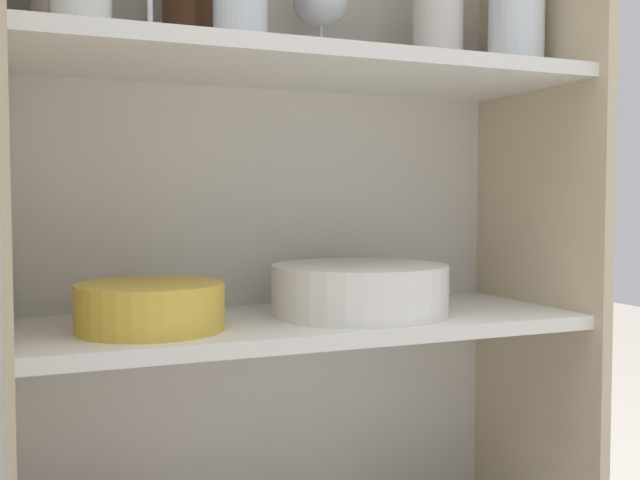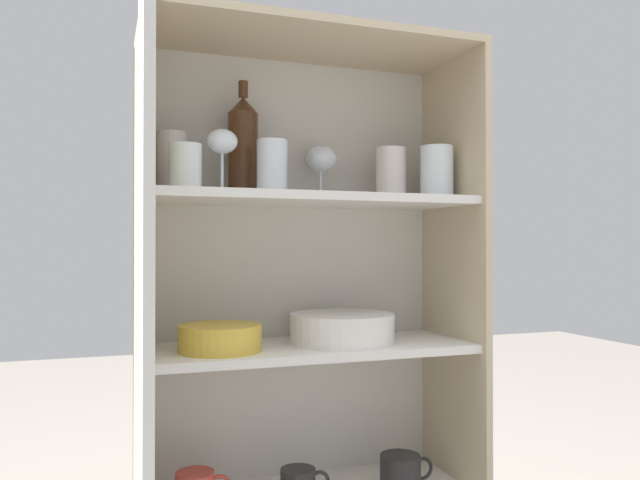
% 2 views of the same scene
% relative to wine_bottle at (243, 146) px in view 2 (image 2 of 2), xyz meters
% --- Properties ---
extents(cupboard_back_panel, '(0.80, 0.02, 1.36)m').
position_rel_wine_bottle_xyz_m(cupboard_back_panel, '(0.15, 0.07, -0.44)').
color(cupboard_back_panel, silver).
rests_on(cupboard_back_panel, ground_plane).
extents(cupboard_side_left, '(0.02, 0.33, 1.36)m').
position_rel_wine_bottle_xyz_m(cupboard_side_left, '(-0.24, -0.08, -0.44)').
color(cupboard_side_left, '#CCB793').
rests_on(cupboard_side_left, ground_plane).
extents(cupboard_side_right, '(0.02, 0.33, 1.36)m').
position_rel_wine_bottle_xyz_m(cupboard_side_right, '(0.54, -0.08, -0.44)').
color(cupboard_side_right, '#CCB793').
rests_on(cupboard_side_right, ground_plane).
extents(cupboard_top_panel, '(0.80, 0.33, 0.02)m').
position_rel_wine_bottle_xyz_m(cupboard_top_panel, '(0.15, -0.08, 0.25)').
color(cupboard_top_panel, '#CCB793').
rests_on(cupboard_top_panel, cupboard_side_left).
extents(shelf_board_middle, '(0.76, 0.29, 0.02)m').
position_rel_wine_bottle_xyz_m(shelf_board_middle, '(0.15, -0.08, -0.49)').
color(shelf_board_middle, white).
extents(shelf_board_upper, '(0.76, 0.29, 0.02)m').
position_rel_wine_bottle_xyz_m(shelf_board_upper, '(0.15, -0.08, -0.13)').
color(shelf_board_upper, white).
extents(cupboard_door, '(0.03, 0.40, 1.36)m').
position_rel_wine_bottle_xyz_m(cupboard_door, '(-0.26, -0.45, -0.44)').
color(cupboard_door, silver).
rests_on(cupboard_door, ground_plane).
extents(tumbler_glass_0, '(0.07, 0.07, 0.14)m').
position_rel_wine_bottle_xyz_m(tumbler_glass_0, '(-0.17, -0.02, -0.05)').
color(tumbler_glass_0, silver).
rests_on(tumbler_glass_0, shelf_board_upper).
extents(tumbler_glass_1, '(0.08, 0.08, 0.13)m').
position_rel_wine_bottle_xyz_m(tumbler_glass_1, '(0.47, -0.12, -0.06)').
color(tumbler_glass_1, white).
rests_on(tumbler_glass_1, shelf_board_upper).
extents(tumbler_glass_2, '(0.07, 0.07, 0.13)m').
position_rel_wine_bottle_xyz_m(tumbler_glass_2, '(0.05, -0.10, -0.06)').
color(tumbler_glass_2, white).
rests_on(tumbler_glass_2, shelf_board_upper).
extents(tumbler_glass_3, '(0.08, 0.08, 0.13)m').
position_rel_wine_bottle_xyz_m(tumbler_glass_3, '(0.38, -0.05, -0.06)').
color(tumbler_glass_3, silver).
rests_on(tumbler_glass_3, shelf_board_upper).
extents(tumbler_glass_4, '(0.07, 0.07, 0.10)m').
position_rel_wine_bottle_xyz_m(tumbler_glass_4, '(-0.15, -0.13, -0.07)').
color(tumbler_glass_4, white).
rests_on(tumbler_glass_4, shelf_board_upper).
extents(wine_glass_0, '(0.07, 0.07, 0.14)m').
position_rel_wine_bottle_xyz_m(wine_glass_0, '(-0.07, -0.11, -0.02)').
color(wine_glass_0, white).
rests_on(wine_glass_0, shelf_board_upper).
extents(wine_glass_1, '(0.08, 0.08, 0.14)m').
position_rel_wine_bottle_xyz_m(wine_glass_1, '(0.20, -0.00, -0.03)').
color(wine_glass_1, white).
rests_on(wine_glass_1, shelf_board_upper).
extents(wine_bottle, '(0.07, 0.07, 0.28)m').
position_rel_wine_bottle_xyz_m(wine_bottle, '(0.00, 0.00, 0.00)').
color(wine_bottle, '#4C2D19').
rests_on(wine_bottle, shelf_board_upper).
extents(plate_stack_white, '(0.25, 0.25, 0.07)m').
position_rel_wine_bottle_xyz_m(plate_stack_white, '(0.22, -0.09, -0.44)').
color(plate_stack_white, white).
rests_on(plate_stack_white, shelf_board_middle).
extents(mixing_bowl_large, '(0.19, 0.19, 0.06)m').
position_rel_wine_bottle_xyz_m(mixing_bowl_large, '(-0.08, -0.11, -0.45)').
color(mixing_bowl_large, gold).
rests_on(mixing_bowl_large, shelf_board_middle).
extents(coffee_mug_extra_1, '(0.14, 0.10, 0.09)m').
position_rel_wine_bottle_xyz_m(coffee_mug_extra_1, '(0.36, -0.13, -0.80)').
color(coffee_mug_extra_1, black).
rests_on(coffee_mug_extra_1, shelf_board_lower).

